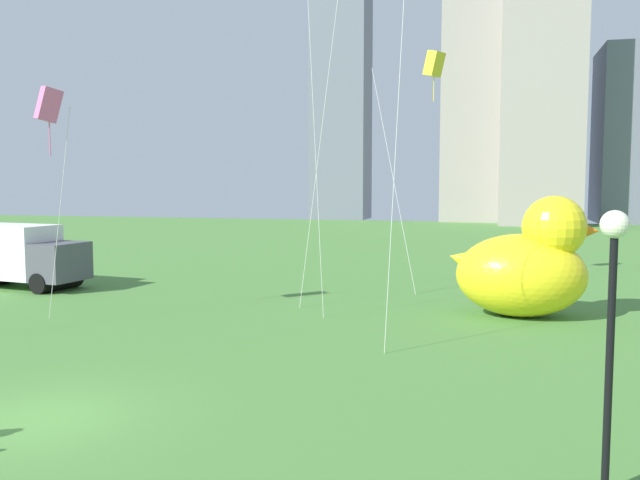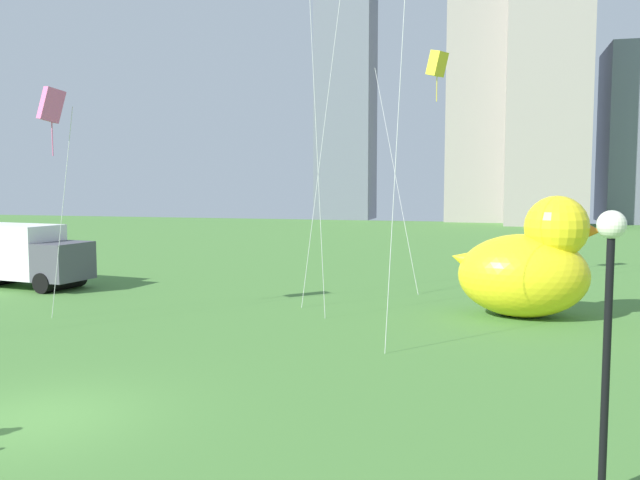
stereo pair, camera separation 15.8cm
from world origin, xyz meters
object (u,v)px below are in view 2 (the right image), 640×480
object	(u,v)px
kite_yellow	(437,65)
kite_pink	(51,106)
giant_inflatable_duck	(529,266)
lamppost	(609,285)
box_truck	(24,256)

from	to	relation	value
kite_yellow	kite_pink	distance (m)	16.72
giant_inflatable_duck	kite_pink	size ratio (longest dim) A/B	0.65
lamppost	kite_pink	distance (m)	18.96
giant_inflatable_duck	box_truck	size ratio (longest dim) A/B	0.84
lamppost	kite_yellow	size ratio (longest dim) A/B	0.41
giant_inflatable_duck	box_truck	xyz separation A→B (m)	(-21.96, 1.14, -0.40)
lamppost	giant_inflatable_duck	bearing A→B (deg)	92.17
kite_yellow	kite_pink	xyz separation A→B (m)	(-11.78, -11.54, -2.75)
lamppost	box_truck	distance (m)	27.10
lamppost	box_truck	xyz separation A→B (m)	(-22.49, 15.01, -1.83)
lamppost	kite_yellow	xyz separation A→B (m)	(-4.45, 20.45, 6.83)
giant_inflatable_duck	kite_pink	distance (m)	17.37
box_truck	kite_yellow	distance (m)	20.73
giant_inflatable_duck	lamppost	world-z (taller)	lamppost
giant_inflatable_duck	box_truck	world-z (taller)	giant_inflatable_duck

